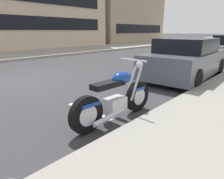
{
  "coord_description": "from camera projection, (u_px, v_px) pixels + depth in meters",
  "views": [
    {
      "loc": [
        -2.58,
        -6.77,
        1.64
      ],
      "look_at": [
        0.27,
        -4.18,
        0.5
      ],
      "focal_mm": 31.85,
      "sensor_mm": 36.0,
      "label": 1
    }
  ],
  "objects": [
    {
      "name": "ground_plane",
      "position": [
        14.0,
        82.0,
        6.66
      ],
      "size": [
        260.0,
        260.0,
        0.0
      ],
      "primitive_type": "plane",
      "color": "#333335"
    },
    {
      "name": "parked_car_across_street",
      "position": [
        186.0,
        59.0,
        7.08
      ],
      "size": [
        4.27,
        1.95,
        1.4
      ],
      "rotation": [
        0.0,
        0.0,
        0.04
      ],
      "color": "#4C515B",
      "rests_on": "ground"
    },
    {
      "name": "parked_motorcycle",
      "position": [
        116.0,
        99.0,
        3.69
      ],
      "size": [
        2.01,
        0.62,
        1.12
      ],
      "rotation": [
        0.0,
        0.0,
        -0.04
      ],
      "color": "black",
      "rests_on": "ground"
    },
    {
      "name": "sidewalk_far_curb",
      "position": [
        106.0,
        47.0,
        19.86
      ],
      "size": [
        120.0,
        5.0,
        0.14
      ],
      "primitive_type": "cube",
      "color": "gray",
      "rests_on": "ground"
    },
    {
      "name": "parking_stall_stripe",
      "position": [
        103.0,
        117.0,
        3.95
      ],
      "size": [
        0.12,
        2.2,
        0.01
      ],
      "primitive_type": "cube",
      "color": "silver",
      "rests_on": "ground"
    },
    {
      "name": "townhouse_far_uphill",
      "position": [
        111.0,
        13.0,
        30.44
      ],
      "size": [
        12.44,
        11.28,
        8.71
      ],
      "color": "tan",
      "rests_on": "ground"
    }
  ]
}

